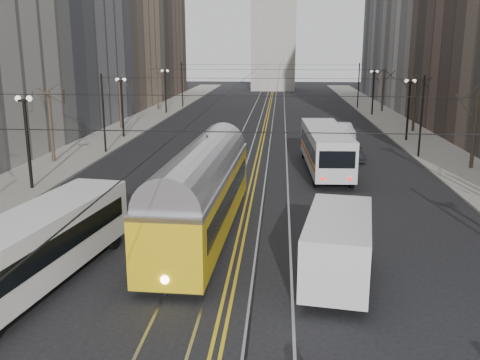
% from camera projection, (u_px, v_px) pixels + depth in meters
% --- Properties ---
extents(sidewalk_left, '(5.00, 140.00, 0.15)m').
position_uv_depth(sidewalk_left, '(130.00, 127.00, 59.71)').
color(sidewalk_left, gray).
rests_on(sidewalk_left, ground).
extents(sidewalk_right, '(5.00, 140.00, 0.15)m').
position_uv_depth(sidewalk_right, '(404.00, 130.00, 57.48)').
color(sidewalk_right, gray).
rests_on(sidewalk_right, ground).
extents(streetcar_rails, '(4.80, 130.00, 0.02)m').
position_uv_depth(streetcar_rails, '(264.00, 129.00, 58.61)').
color(streetcar_rails, gray).
rests_on(streetcar_rails, ground).
extents(centre_lines, '(0.42, 130.00, 0.01)m').
position_uv_depth(centre_lines, '(264.00, 129.00, 58.61)').
color(centre_lines, gold).
rests_on(centre_lines, ground).
extents(lamp_posts, '(27.60, 57.20, 5.60)m').
position_uv_depth(lamp_posts, '(258.00, 124.00, 42.21)').
color(lamp_posts, black).
rests_on(lamp_posts, ground).
extents(street_trees, '(31.68, 53.28, 5.60)m').
position_uv_depth(street_trees, '(261.00, 114.00, 48.50)').
color(street_trees, '#382D23').
rests_on(street_trees, ground).
extents(trolley_wires, '(25.96, 120.00, 6.60)m').
position_uv_depth(trolley_wires, '(261.00, 104.00, 47.87)').
color(trolley_wires, black).
rests_on(trolley_wires, ground).
extents(transit_bus, '(3.91, 11.52, 2.83)m').
position_uv_depth(transit_bus, '(32.00, 254.00, 19.36)').
color(transit_bus, white).
rests_on(transit_bus, ground).
extents(streetcar, '(3.22, 14.52, 3.40)m').
position_uv_depth(streetcar, '(202.00, 200.00, 25.18)').
color(streetcar, gold).
rests_on(streetcar, ground).
extents(rear_bus, '(3.05, 11.93, 3.09)m').
position_uv_depth(rear_bus, '(325.00, 150.00, 38.28)').
color(rear_bus, silver).
rests_on(rear_bus, ground).
extents(cargo_van, '(3.19, 6.26, 2.64)m').
position_uv_depth(cargo_van, '(338.00, 250.00, 19.97)').
color(cargo_van, silver).
rests_on(cargo_van, ground).
extents(sedan_grey, '(2.29, 4.81, 1.59)m').
position_uv_depth(sedan_grey, '(349.00, 149.00, 42.57)').
color(sedan_grey, '#3F4147').
rests_on(sedan_grey, ground).
extents(sedan_silver, '(2.04, 4.59, 1.46)m').
position_uv_depth(sedan_silver, '(343.00, 130.00, 52.76)').
color(sedan_silver, '#B8B9C0').
rests_on(sedan_silver, ground).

